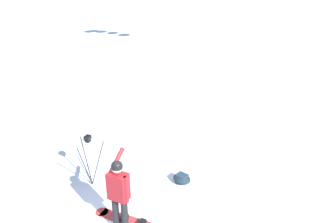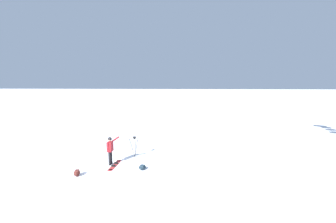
{
  "view_description": "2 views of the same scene",
  "coord_description": "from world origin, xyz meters",
  "px_view_note": "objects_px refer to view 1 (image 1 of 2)",
  "views": [
    {
      "loc": [
        -2.7,
        4.89,
        5.09
      ],
      "look_at": [
        -0.07,
        -1.76,
        1.98
      ],
      "focal_mm": 36.0,
      "sensor_mm": 36.0,
      "label": 1
    },
    {
      "loc": [
        -12.65,
        -4.28,
        4.91
      ],
      "look_at": [
        -0.17,
        -3.33,
        3.29
      ],
      "focal_mm": 24.41,
      "sensor_mm": 36.0,
      "label": 2
    }
  ],
  "objects_px": {
    "snowboard": "(133,221)",
    "camera_tripod": "(89,150)",
    "gear_bag_large": "(182,178)",
    "snowboarder": "(119,189)"
  },
  "relations": [
    {
      "from": "snowboard",
      "to": "camera_tripod",
      "type": "height_order",
      "value": "camera_tripod"
    },
    {
      "from": "snowboard",
      "to": "gear_bag_large",
      "type": "distance_m",
      "value": 1.83
    },
    {
      "from": "snowboarder",
      "to": "gear_bag_large",
      "type": "bearing_deg",
      "value": -106.98
    },
    {
      "from": "snowboarder",
      "to": "snowboard",
      "type": "height_order",
      "value": "snowboarder"
    },
    {
      "from": "snowboard",
      "to": "snowboarder",
      "type": "bearing_deg",
      "value": 67.0
    },
    {
      "from": "snowboarder",
      "to": "snowboard",
      "type": "distance_m",
      "value": 1.05
    },
    {
      "from": "snowboard",
      "to": "gear_bag_large",
      "type": "relative_size",
      "value": 3.35
    },
    {
      "from": "gear_bag_large",
      "to": "snowboarder",
      "type": "bearing_deg",
      "value": 73.02
    },
    {
      "from": "snowboarder",
      "to": "camera_tripod",
      "type": "relative_size",
      "value": 1.24
    },
    {
      "from": "snowboard",
      "to": "gear_bag_large",
      "type": "xyz_separation_m",
      "value": [
        -0.5,
        -1.75,
        0.11
      ]
    }
  ]
}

